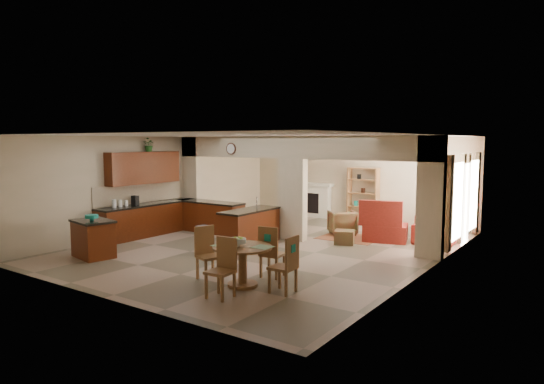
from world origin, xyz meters
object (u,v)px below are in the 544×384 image
Objects in this scene: kitchen_island at (93,239)px; dining_table at (243,260)px; armchair at (342,223)px; sofa at (442,225)px.

dining_table is at bearing 13.70° from kitchen_island.
dining_table is at bearing 55.73° from armchair.
kitchen_island is at bearing 16.96° from armchair.
sofa is at bearing 161.18° from armchair.
kitchen_island is 6.71m from armchair.
sofa is at bearing 59.78° from kitchen_island.
dining_table is 6.85m from sofa.
sofa reaches higher than armchair.
kitchen_island is 4.22m from dining_table.
sofa is (1.78, 6.61, -0.13)m from dining_table.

